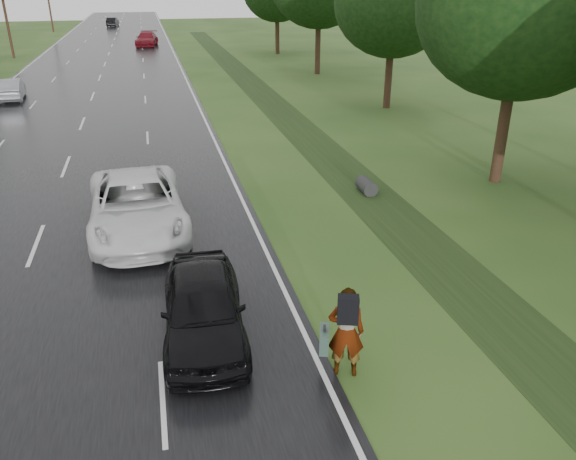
# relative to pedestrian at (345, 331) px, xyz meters

# --- Properties ---
(road) EXTENTS (14.00, 180.00, 0.04)m
(road) POSITION_rel_pedestrian_xyz_m (-7.17, 44.97, -1.03)
(road) COLOR black
(road) RESTS_ON ground
(edge_stripe_east) EXTENTS (0.12, 180.00, 0.01)m
(edge_stripe_east) POSITION_rel_pedestrian_xyz_m (-0.42, 44.97, -1.00)
(edge_stripe_east) COLOR silver
(edge_stripe_east) RESTS_ON road
(edge_stripe_west) EXTENTS (0.12, 180.00, 0.01)m
(edge_stripe_west) POSITION_rel_pedestrian_xyz_m (-13.92, 44.97, -1.00)
(edge_stripe_west) COLOR silver
(edge_stripe_west) RESTS_ON road
(center_line) EXTENTS (0.12, 180.00, 0.01)m
(center_line) POSITION_rel_pedestrian_xyz_m (-7.17, 44.97, -1.00)
(center_line) COLOR silver
(center_line) RESTS_ON road
(drainage_ditch) EXTENTS (2.20, 120.00, 0.56)m
(drainage_ditch) POSITION_rel_pedestrian_xyz_m (4.33, 18.67, -1.01)
(drainage_ditch) COLOR #1D3012
(drainage_ditch) RESTS_ON ground
(utility_pole_far) EXTENTS (1.60, 0.26, 10.00)m
(utility_pole_far) POSITION_rel_pedestrian_xyz_m (-16.37, 54.97, 4.15)
(utility_pole_far) COLOR #342215
(utility_pole_far) RESTS_ON ground
(tree_east_b) EXTENTS (7.60, 7.60, 10.11)m
(tree_east_b) POSITION_rel_pedestrian_xyz_m (9.83, 9.97, 5.64)
(tree_east_b) COLOR #342215
(tree_east_b) RESTS_ON ground
(tree_east_c) EXTENTS (7.00, 7.00, 9.29)m
(tree_east_c) POSITION_rel_pedestrian_xyz_m (11.03, 23.97, 5.09)
(tree_east_c) COLOR #342215
(tree_east_c) RESTS_ON ground
(pedestrian) EXTENTS (0.98, 0.99, 2.03)m
(pedestrian) POSITION_rel_pedestrian_xyz_m (0.00, 0.00, 0.00)
(pedestrian) COLOR #A5998C
(pedestrian) RESTS_ON ground
(white_pickup) EXTENTS (3.20, 6.43, 1.75)m
(white_pickup) POSITION_rel_pedestrian_xyz_m (-4.08, 8.31, -0.13)
(white_pickup) COLOR white
(white_pickup) RESTS_ON road
(dark_sedan) EXTENTS (2.06, 4.57, 1.52)m
(dark_sedan) POSITION_rel_pedestrian_xyz_m (-2.64, 1.97, -0.25)
(dark_sedan) COLOR black
(dark_sedan) RESTS_ON road
(silver_sedan) EXTENTS (1.82, 4.29, 1.38)m
(silver_sedan) POSITION_rel_pedestrian_xyz_m (-12.25, 32.06, -0.32)
(silver_sedan) COLOR gray
(silver_sedan) RESTS_ON road
(far_car_red) EXTENTS (2.96, 5.68, 1.57)m
(far_car_red) POSITION_rel_pedestrian_xyz_m (-3.09, 62.46, -0.22)
(far_car_red) COLOR maroon
(far_car_red) RESTS_ON road
(far_car_dark) EXTENTS (1.92, 4.32, 1.38)m
(far_car_dark) POSITION_rel_pedestrian_xyz_m (-8.17, 93.32, -0.32)
(far_car_dark) COLOR black
(far_car_dark) RESTS_ON road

